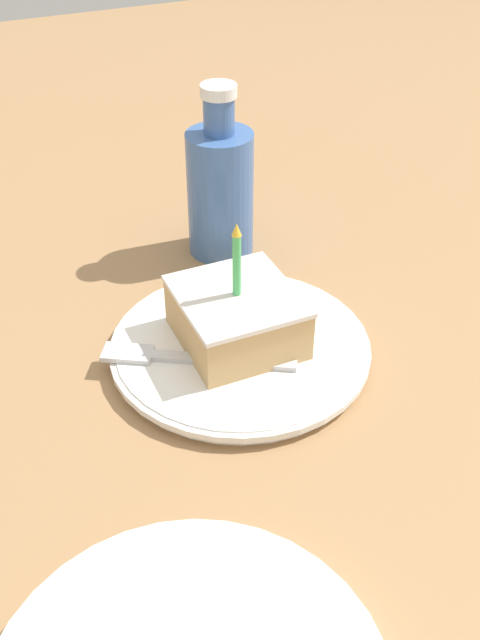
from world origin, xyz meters
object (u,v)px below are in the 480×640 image
at_px(plate, 240,348).
at_px(bottle, 220,188).
at_px(fork, 184,358).
at_px(cake_slice, 237,316).

distance_m(plate, bottle, 0.20).
relative_size(plate, bottle, 1.27).
bearing_deg(fork, bottle, 58.38).
distance_m(plate, fork, 0.06).
xyz_separation_m(plate, cake_slice, (-0.00, 0.01, 0.03)).
bearing_deg(cake_slice, fork, -171.75).
bearing_deg(cake_slice, bottle, 71.69).
distance_m(fork, bottle, 0.22).
bearing_deg(plate, fork, -177.25).
bearing_deg(bottle, cake_slice, -108.31).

